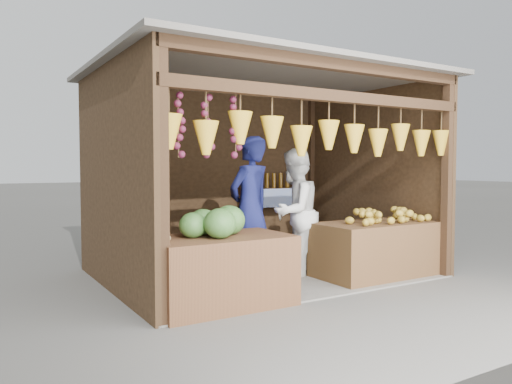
% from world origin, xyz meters
% --- Properties ---
extents(ground, '(80.00, 80.00, 0.00)m').
position_xyz_m(ground, '(0.00, 0.00, 0.00)').
color(ground, '#514F49').
rests_on(ground, ground).
extents(stall_structure, '(4.30, 3.30, 2.66)m').
position_xyz_m(stall_structure, '(-0.03, -0.04, 1.67)').
color(stall_structure, slate).
rests_on(stall_structure, ground).
extents(back_shelf, '(1.25, 0.32, 1.32)m').
position_xyz_m(back_shelf, '(1.05, 1.28, 0.87)').
color(back_shelf, '#382314').
rests_on(back_shelf, ground).
extents(counter_left, '(1.44, 0.85, 0.72)m').
position_xyz_m(counter_left, '(-1.19, -1.12, 0.36)').
color(counter_left, '#4E2D1A').
rests_on(counter_left, ground).
extents(counter_right, '(1.67, 0.85, 0.71)m').
position_xyz_m(counter_right, '(1.19, -0.97, 0.36)').
color(counter_right, '#4D3419').
rests_on(counter_right, ground).
extents(stool, '(0.34, 0.34, 0.32)m').
position_xyz_m(stool, '(-1.74, 0.03, 0.16)').
color(stool, black).
rests_on(stool, ground).
extents(man_standing, '(0.76, 0.61, 1.82)m').
position_xyz_m(man_standing, '(-0.33, -0.26, 0.91)').
color(man_standing, '#161A53').
rests_on(man_standing, ground).
extents(woman_standing, '(1.00, 0.91, 1.67)m').
position_xyz_m(woman_standing, '(0.28, -0.37, 0.83)').
color(woman_standing, silver).
rests_on(woman_standing, ground).
extents(vendor_seated, '(0.60, 0.56, 1.02)m').
position_xyz_m(vendor_seated, '(-1.74, 0.03, 0.83)').
color(vendor_seated, brown).
rests_on(vendor_seated, stool).
extents(melon_pile, '(1.00, 0.50, 0.32)m').
position_xyz_m(melon_pile, '(-1.27, -1.09, 0.88)').
color(melon_pile, '#164913').
rests_on(melon_pile, counter_left).
extents(tanfruit_pile, '(0.34, 0.40, 0.13)m').
position_xyz_m(tanfruit_pile, '(-1.84, -1.13, 0.79)').
color(tanfruit_pile, '#9B7D47').
rests_on(tanfruit_pile, counter_left).
extents(mango_pile, '(1.40, 0.64, 0.22)m').
position_xyz_m(mango_pile, '(1.28, -0.99, 0.82)').
color(mango_pile, '#B86818').
rests_on(mango_pile, counter_right).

